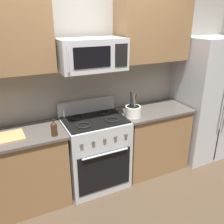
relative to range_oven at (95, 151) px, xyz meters
name	(u,v)px	position (x,y,z in m)	size (l,w,h in m)	color
ground_plane	(118,215)	(0.00, -0.64, -0.47)	(16.00, 16.00, 0.00)	#473828
wall_back	(83,82)	(0.00, 0.36, 0.83)	(8.00, 0.10, 2.60)	#9E998E
counter_left	(10,174)	(-1.02, 0.00, -0.02)	(1.25, 0.59, 0.91)	olive
range_oven	(95,151)	(0.00, 0.00, 0.00)	(0.76, 0.63, 1.09)	#B2B5BA
counter_right	(152,139)	(0.87, 0.00, -0.02)	(0.97, 0.59, 0.91)	olive
refrigerator	(205,100)	(1.80, -0.02, 0.44)	(0.85, 0.70, 1.82)	#B2B5BA
microwave	(91,54)	(0.00, 0.03, 1.22)	(0.74, 0.44, 0.35)	#B2B5BA
upper_cabinets_right	(153,30)	(0.88, 0.14, 1.45)	(0.96, 0.34, 0.77)	olive
utensil_crock	(133,111)	(0.49, -0.10, 0.51)	(0.19, 0.19, 0.32)	white
cutting_board	(6,137)	(-0.99, -0.03, 0.44)	(0.36, 0.27, 0.02)	tan
bottle_soy	(54,128)	(-0.53, -0.19, 0.52)	(0.07, 0.07, 0.18)	#382314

